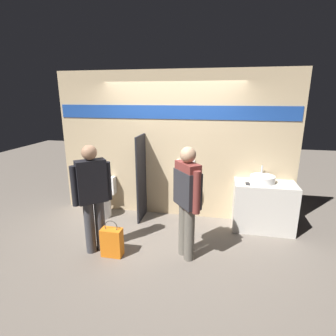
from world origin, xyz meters
TOP-DOWN VIEW (x-y plane):
  - ground_plane at (0.00, 0.00)m, footprint 16.00×16.00m
  - display_wall at (0.00, 0.60)m, footprint 4.40×0.07m
  - sink_counter at (1.65, 0.30)m, footprint 1.01×0.53m
  - sink_basin at (1.60, 0.36)m, footprint 0.41×0.41m
  - cell_phone at (1.34, 0.20)m, footprint 0.07×0.14m
  - divider_near_counter at (-0.53, 0.30)m, footprint 0.03×0.54m
  - urinal_near_counter at (0.26, 0.42)m, footprint 0.36×0.32m
  - toilet at (-1.31, 0.28)m, footprint 0.38×0.54m
  - person_in_vest at (0.46, -0.77)m, footprint 0.43×0.47m
  - person_with_lanyard at (-0.89, -0.88)m, footprint 0.45×0.40m
  - shopping_bag at (-0.60, -0.97)m, footprint 0.30×0.17m

SIDE VIEW (x-z plane):
  - ground_plane at x=0.00m, z-range 0.00..0.00m
  - shopping_bag at x=-0.60m, z-range -0.06..0.49m
  - toilet at x=-1.31m, z-range -0.13..0.73m
  - sink_counter at x=1.65m, z-range 0.00..0.84m
  - divider_near_counter at x=-0.53m, z-range 0.00..1.58m
  - urinal_near_counter at x=0.26m, z-range 0.21..1.38m
  - cell_phone at x=1.34m, z-range 0.84..0.85m
  - person_with_lanyard at x=-0.89m, z-range 0.08..1.70m
  - sink_basin at x=1.60m, z-range 0.77..1.02m
  - person_in_vest at x=0.46m, z-range 0.13..1.75m
  - display_wall at x=0.00m, z-range 0.01..2.71m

